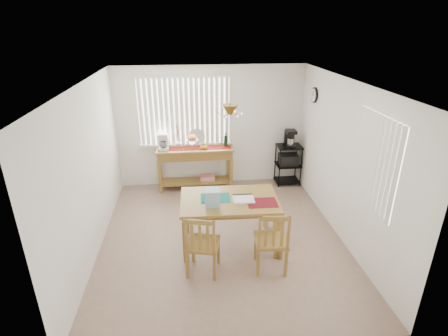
{
  "coord_description": "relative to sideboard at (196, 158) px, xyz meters",
  "views": [
    {
      "loc": [
        -0.51,
        -5.0,
        3.41
      ],
      "look_at": [
        0.1,
        0.55,
        1.05
      ],
      "focal_mm": 28.0,
      "sensor_mm": 36.0,
      "label": 1
    }
  ],
  "objects": [
    {
      "name": "ground",
      "position": [
        0.35,
        -2.0,
        -0.69
      ],
      "size": [
        4.0,
        4.5,
        0.01
      ],
      "primitive_type": "cube",
      "color": "#9E7E6B"
    },
    {
      "name": "room_shell",
      "position": [
        0.36,
        -1.99,
        1.0
      ],
      "size": [
        4.2,
        4.7,
        2.7
      ],
      "color": "white",
      "rests_on": "ground"
    },
    {
      "name": "sideboard",
      "position": [
        0.0,
        0.0,
        0.0
      ],
      "size": [
        1.63,
        0.46,
        0.92
      ],
      "color": "olive",
      "rests_on": "ground"
    },
    {
      "name": "sideboard_items",
      "position": [
        -0.28,
        0.02,
        0.38
      ],
      "size": [
        1.55,
        0.39,
        0.7
      ],
      "color": "maroon",
      "rests_on": "sideboard"
    },
    {
      "name": "wire_cart",
      "position": [
        2.05,
        -0.0,
        -0.15
      ],
      "size": [
        0.53,
        0.42,
        0.9
      ],
      "color": "black",
      "rests_on": "ground"
    },
    {
      "name": "cart_items",
      "position": [
        2.05,
        0.01,
        0.38
      ],
      "size": [
        0.21,
        0.25,
        0.37
      ],
      "color": "black",
      "rests_on": "wire_cart"
    },
    {
      "name": "dining_table",
      "position": [
        0.46,
        -2.17,
        0.04
      ],
      "size": [
        1.56,
        1.03,
        0.82
      ],
      "color": "olive",
      "rests_on": "ground"
    },
    {
      "name": "table_items",
      "position": [
        0.31,
        -2.3,
        0.23
      ],
      "size": [
        1.17,
        0.58,
        0.26
      ],
      "color": "#15786E",
      "rests_on": "dining_table"
    },
    {
      "name": "chair_left",
      "position": [
        -0.01,
        -2.86,
        -0.21
      ],
      "size": [
        0.54,
        0.54,
        0.98
      ],
      "color": "olive",
      "rests_on": "ground"
    },
    {
      "name": "chair_right",
      "position": [
        0.98,
        -2.9,
        -0.2
      ],
      "size": [
        0.51,
        0.51,
        1.0
      ],
      "color": "olive",
      "rests_on": "ground"
    }
  ]
}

